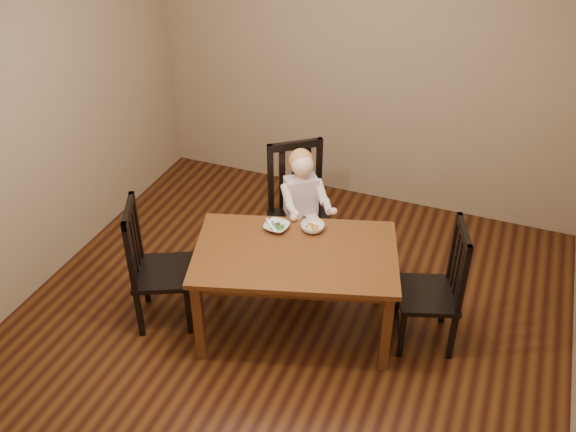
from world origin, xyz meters
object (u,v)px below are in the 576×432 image
at_px(chair_left, 155,267).
at_px(dining_table, 296,261).
at_px(toddler, 302,200).
at_px(chair_right, 435,289).
at_px(bowl_peas, 277,227).
at_px(bowl_veg, 313,227).
at_px(chair_child, 299,212).

bearing_deg(chair_left, dining_table, 79.89).
distance_m(dining_table, toddler, 0.72).
xyz_separation_m(chair_right, bowl_peas, (-1.16, -0.04, 0.25)).
bearing_deg(chair_left, bowl_veg, 93.33).
bearing_deg(chair_right, chair_child, 49.03).
bearing_deg(chair_right, bowl_peas, 73.46).
height_order(chair_right, bowl_peas, chair_right).
bearing_deg(chair_child, toddler, 90.00).
height_order(dining_table, chair_right, chair_right).
bearing_deg(chair_right, toddler, 50.30).
distance_m(chair_right, toddler, 1.25).
relative_size(chair_left, toddler, 1.76).
bearing_deg(dining_table, chair_left, -164.80).
bearing_deg(dining_table, chair_child, 108.30).
bearing_deg(bowl_peas, bowl_veg, 18.70).
xyz_separation_m(chair_child, bowl_peas, (0.02, -0.53, 0.20)).
height_order(dining_table, chair_child, chair_child).
bearing_deg(bowl_veg, toddler, 119.82).
distance_m(chair_left, chair_right, 1.98).
xyz_separation_m(chair_child, chair_left, (-0.73, -0.99, -0.04)).
bearing_deg(toddler, chair_left, 14.08).
relative_size(chair_child, chair_right, 1.10).
distance_m(chair_child, bowl_veg, 0.56).
distance_m(chair_child, chair_left, 1.24).
bearing_deg(bowl_veg, dining_table, -94.81).
bearing_deg(bowl_peas, chair_left, -148.48).
xyz_separation_m(dining_table, chair_right, (0.94, 0.23, -0.15)).
bearing_deg(chair_child, bowl_veg, 83.58).
xyz_separation_m(dining_table, chair_child, (-0.24, 0.73, -0.10)).
xyz_separation_m(dining_table, toddler, (-0.21, 0.69, 0.04)).
distance_m(chair_left, bowl_veg, 1.16).
xyz_separation_m(dining_table, bowl_veg, (0.02, 0.28, 0.11)).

